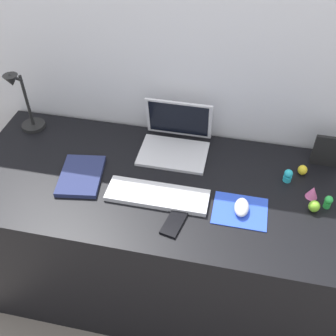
{
  "coord_description": "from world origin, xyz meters",
  "views": [
    {
      "loc": [
        0.24,
        -1.17,
        1.94
      ],
      "look_at": [
        -0.01,
        0.0,
        0.83
      ],
      "focal_mm": 43.74,
      "sensor_mm": 36.0,
      "label": 1
    }
  ],
  "objects_px": {
    "toy_figurine_cyan": "(288,175)",
    "notebook_pad": "(81,176)",
    "picture_frame": "(327,151)",
    "mouse": "(242,207)",
    "keyboard": "(157,195)",
    "toy_figurine_pink": "(313,192)",
    "laptop": "(176,138)",
    "toy_figurine_lime": "(314,206)",
    "toy_figurine_green": "(328,202)",
    "toy_figurine_yellow": "(303,170)",
    "cell_phone": "(174,223)",
    "desk_lamp": "(24,104)"
  },
  "relations": [
    {
      "from": "toy_figurine_green",
      "to": "toy_figurine_lime",
      "type": "relative_size",
      "value": 1.17
    },
    {
      "from": "laptop",
      "to": "toy_figurine_lime",
      "type": "xyz_separation_m",
      "value": [
        0.6,
        -0.26,
        -0.03
      ]
    },
    {
      "from": "picture_frame",
      "to": "toy_figurine_yellow",
      "type": "bearing_deg",
      "value": -139.11
    },
    {
      "from": "laptop",
      "to": "toy_figurine_lime",
      "type": "height_order",
      "value": "laptop"
    },
    {
      "from": "toy_figurine_pink",
      "to": "toy_figurine_yellow",
      "type": "distance_m",
      "value": 0.13
    },
    {
      "from": "desk_lamp",
      "to": "toy_figurine_lime",
      "type": "xyz_separation_m",
      "value": [
        1.3,
        -0.24,
        -0.13
      ]
    },
    {
      "from": "notebook_pad",
      "to": "toy_figurine_yellow",
      "type": "relative_size",
      "value": 5.43
    },
    {
      "from": "desk_lamp",
      "to": "toy_figurine_cyan",
      "type": "xyz_separation_m",
      "value": [
        1.2,
        -0.09,
        -0.12
      ]
    },
    {
      "from": "notebook_pad",
      "to": "toy_figurine_green",
      "type": "xyz_separation_m",
      "value": [
        1.0,
        0.04,
        0.02
      ]
    },
    {
      "from": "notebook_pad",
      "to": "keyboard",
      "type": "bearing_deg",
      "value": -16.02
    },
    {
      "from": "cell_phone",
      "to": "toy_figurine_yellow",
      "type": "xyz_separation_m",
      "value": [
        0.48,
        0.38,
        0.02
      ]
    },
    {
      "from": "toy_figurine_pink",
      "to": "toy_figurine_cyan",
      "type": "height_order",
      "value": "toy_figurine_cyan"
    },
    {
      "from": "desk_lamp",
      "to": "toy_figurine_pink",
      "type": "distance_m",
      "value": 1.31
    },
    {
      "from": "laptop",
      "to": "toy_figurine_yellow",
      "type": "bearing_deg",
      "value": -6.05
    },
    {
      "from": "toy_figurine_pink",
      "to": "toy_figurine_green",
      "type": "height_order",
      "value": "toy_figurine_green"
    },
    {
      "from": "toy_figurine_green",
      "to": "toy_figurine_lime",
      "type": "distance_m",
      "value": 0.06
    },
    {
      "from": "desk_lamp",
      "to": "toy_figurine_yellow",
      "type": "height_order",
      "value": "desk_lamp"
    },
    {
      "from": "toy_figurine_lime",
      "to": "toy_figurine_pink",
      "type": "bearing_deg",
      "value": 92.67
    },
    {
      "from": "notebook_pad",
      "to": "toy_figurine_cyan",
      "type": "xyz_separation_m",
      "value": [
        0.85,
        0.16,
        0.02
      ]
    },
    {
      "from": "cell_phone",
      "to": "toy_figurine_yellow",
      "type": "bearing_deg",
      "value": 50.87
    },
    {
      "from": "notebook_pad",
      "to": "toy_figurine_lime",
      "type": "xyz_separation_m",
      "value": [
        0.95,
        0.01,
        0.01
      ]
    },
    {
      "from": "cell_phone",
      "to": "toy_figurine_cyan",
      "type": "bearing_deg",
      "value": 50.45
    },
    {
      "from": "laptop",
      "to": "mouse",
      "type": "relative_size",
      "value": 3.12
    },
    {
      "from": "toy_figurine_green",
      "to": "toy_figurine_cyan",
      "type": "height_order",
      "value": "toy_figurine_cyan"
    },
    {
      "from": "cell_phone",
      "to": "picture_frame",
      "type": "xyz_separation_m",
      "value": [
        0.57,
        0.46,
        0.07
      ]
    },
    {
      "from": "notebook_pad",
      "to": "toy_figurine_cyan",
      "type": "height_order",
      "value": "toy_figurine_cyan"
    },
    {
      "from": "toy_figurine_yellow",
      "to": "toy_figurine_lime",
      "type": "height_order",
      "value": "toy_figurine_lime"
    },
    {
      "from": "picture_frame",
      "to": "toy_figurine_green",
      "type": "relative_size",
      "value": 2.66
    },
    {
      "from": "toy_figurine_lime",
      "to": "laptop",
      "type": "bearing_deg",
      "value": 156.31
    },
    {
      "from": "keyboard",
      "to": "toy_figurine_pink",
      "type": "height_order",
      "value": "toy_figurine_pink"
    },
    {
      "from": "keyboard",
      "to": "toy_figurine_pink",
      "type": "distance_m",
      "value": 0.62
    },
    {
      "from": "mouse",
      "to": "toy_figurine_pink",
      "type": "bearing_deg",
      "value": 26.61
    },
    {
      "from": "desk_lamp",
      "to": "notebook_pad",
      "type": "relative_size",
      "value": 1.36
    },
    {
      "from": "picture_frame",
      "to": "cell_phone",
      "type": "bearing_deg",
      "value": -140.94
    },
    {
      "from": "notebook_pad",
      "to": "cell_phone",
      "type": "bearing_deg",
      "value": -29.72
    },
    {
      "from": "cell_phone",
      "to": "toy_figurine_cyan",
      "type": "height_order",
      "value": "toy_figurine_cyan"
    },
    {
      "from": "keyboard",
      "to": "toy_figurine_green",
      "type": "height_order",
      "value": "toy_figurine_green"
    },
    {
      "from": "desk_lamp",
      "to": "picture_frame",
      "type": "distance_m",
      "value": 1.36
    },
    {
      "from": "picture_frame",
      "to": "mouse",
      "type": "bearing_deg",
      "value": -133.63
    },
    {
      "from": "notebook_pad",
      "to": "toy_figurine_yellow",
      "type": "bearing_deg",
      "value": 4.65
    },
    {
      "from": "mouse",
      "to": "notebook_pad",
      "type": "distance_m",
      "value": 0.68
    },
    {
      "from": "mouse",
      "to": "toy_figurine_yellow",
      "type": "height_order",
      "value": "toy_figurine_yellow"
    },
    {
      "from": "notebook_pad",
      "to": "picture_frame",
      "type": "relative_size",
      "value": 1.6
    },
    {
      "from": "desk_lamp",
      "to": "toy_figurine_green",
      "type": "xyz_separation_m",
      "value": [
        1.35,
        -0.21,
        -0.12
      ]
    },
    {
      "from": "notebook_pad",
      "to": "toy_figurine_lime",
      "type": "bearing_deg",
      "value": -7.91
    },
    {
      "from": "mouse",
      "to": "picture_frame",
      "type": "bearing_deg",
      "value": 46.37
    },
    {
      "from": "toy_figurine_cyan",
      "to": "notebook_pad",
      "type": "bearing_deg",
      "value": -169.15
    },
    {
      "from": "laptop",
      "to": "keyboard",
      "type": "relative_size",
      "value": 0.73
    },
    {
      "from": "mouse",
      "to": "picture_frame",
      "type": "height_order",
      "value": "picture_frame"
    },
    {
      "from": "toy_figurine_green",
      "to": "keyboard",
      "type": "bearing_deg",
      "value": -172.4
    }
  ]
}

